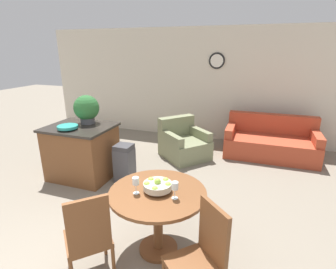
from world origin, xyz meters
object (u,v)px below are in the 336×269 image
object	(u,v)px
fruit_bowl	(157,185)
wine_glass_left	(136,182)
teal_bowl	(68,127)
wine_glass_right	(175,186)
dining_table	(158,205)
kitchen_island	(82,152)
potted_plant	(87,109)
dining_chair_near_left	(88,235)
trash_bin	(125,163)
dining_chair_near_right	(202,254)
armchair	(184,144)
couch	(270,143)

from	to	relation	value
fruit_bowl	wine_glass_left	size ratio (longest dim) A/B	1.66
teal_bowl	wine_glass_right	bearing A→B (deg)	-26.80
dining_table	wine_glass_left	distance (m)	0.38
fruit_bowl	kitchen_island	distance (m)	2.34
wine_glass_left	wine_glass_right	xyz separation A→B (m)	(0.41, 0.04, 0.00)
wine_glass_right	kitchen_island	world-z (taller)	wine_glass_right
dining_table	potted_plant	world-z (taller)	potted_plant
kitchen_island	potted_plant	size ratio (longest dim) A/B	2.20
wine_glass_right	dining_chair_near_left	bearing A→B (deg)	-142.88
fruit_bowl	trash_bin	distance (m)	1.85
fruit_bowl	teal_bowl	xyz separation A→B (m)	(-1.99, 1.04, 0.15)
fruit_bowl	wine_glass_left	distance (m)	0.24
dining_chair_near_left	kitchen_island	world-z (taller)	dining_chair_near_left
dining_chair_near_left	fruit_bowl	distance (m)	0.82
dining_chair_near_right	dining_chair_near_left	bearing A→B (deg)	51.17
wine_glass_left	teal_bowl	distance (m)	2.14
dining_chair_near_right	potted_plant	distance (m)	3.24
wine_glass_left	armchair	xyz separation A→B (m)	(-0.30, 2.84, -0.62)
dining_chair_near_left	wine_glass_right	size ratio (longest dim) A/B	5.32
couch	potted_plant	bearing A→B (deg)	-148.66
wine_glass_left	kitchen_island	size ratio (longest dim) A/B	0.17
dining_chair_near_right	fruit_bowl	distance (m)	0.82
wine_glass_right	armchair	distance (m)	2.95
couch	armchair	world-z (taller)	couch
dining_table	fruit_bowl	size ratio (longest dim) A/B	3.44
dining_chair_near_right	potted_plant	world-z (taller)	potted_plant
dining_chair_near_left	teal_bowl	size ratio (longest dim) A/B	2.96
kitchen_island	teal_bowl	xyz separation A→B (m)	(-0.05, -0.22, 0.51)
wine_glass_right	potted_plant	world-z (taller)	potted_plant
dining_chair_near_right	kitchen_island	bearing A→B (deg)	10.30
dining_chair_near_right	potted_plant	size ratio (longest dim) A/B	1.95
armchair	dining_table	bearing A→B (deg)	-128.46
wine_glass_left	potted_plant	bearing A→B (deg)	137.28
fruit_bowl	potted_plant	xyz separation A→B (m)	(-1.91, 1.47, 0.37)
dining_table	wine_glass_right	xyz separation A→B (m)	(0.22, -0.07, 0.31)
dining_chair_near_left	wine_glass_left	bearing A→B (deg)	14.70
dining_table	wine_glass_left	world-z (taller)	wine_glass_left
trash_bin	armchair	size ratio (longest dim) A/B	0.55
wine_glass_right	teal_bowl	size ratio (longest dim) A/B	0.56
dining_chair_near_left	wine_glass_right	world-z (taller)	dining_chair_near_left
dining_table	dining_chair_near_left	xyz separation A→B (m)	(-0.47, -0.59, -0.07)
fruit_bowl	dining_table	bearing A→B (deg)	-16.43
dining_chair_near_right	fruit_bowl	size ratio (longest dim) A/B	3.21
kitchen_island	trash_bin	bearing A→B (deg)	6.37
kitchen_island	armchair	world-z (taller)	kitchen_island
fruit_bowl	trash_bin	size ratio (longest dim) A/B	0.46
dining_chair_near_left	armchair	distance (m)	3.33
wine_glass_left	dining_chair_near_right	bearing A→B (deg)	-24.42
couch	armchair	bearing A→B (deg)	-158.84
trash_bin	wine_glass_left	bearing A→B (deg)	-56.87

